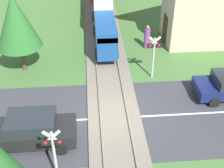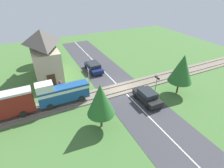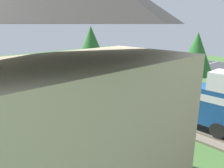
{
  "view_description": "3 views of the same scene",
  "coord_description": "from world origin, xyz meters",
  "px_view_note": "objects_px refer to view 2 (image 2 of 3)",
  "views": [
    {
      "loc": [
        -1.14,
        -12.53,
        10.9
      ],
      "look_at": [
        0.0,
        1.47,
        1.2
      ],
      "focal_mm": 50.0,
      "sensor_mm": 36.0,
      "label": 1
    },
    {
      "loc": [
        -18.11,
        10.29,
        13.24
      ],
      "look_at": [
        0.0,
        1.47,
        1.2
      ],
      "focal_mm": 28.0,
      "sensor_mm": 36.0,
      "label": 2
    },
    {
      "loc": [
        11.13,
        13.26,
        5.66
      ],
      "look_at": [
        0.0,
        1.47,
        1.2
      ],
      "focal_mm": 35.0,
      "sensor_mm": 36.0,
      "label": 3
    }
  ],
  "objects_px": {
    "train": "(25,100)",
    "car_near_crossing": "(147,96)",
    "station_building": "(45,55)",
    "pedestrian_by_station": "(61,86)",
    "crossing_signal_east_approach": "(89,75)",
    "car_far_side": "(94,67)",
    "crossing_signal_west_approach": "(157,80)"
  },
  "relations": [
    {
      "from": "crossing_signal_west_approach",
      "to": "car_far_side",
      "type": "bearing_deg",
      "value": 28.03
    },
    {
      "from": "train",
      "to": "car_far_side",
      "type": "xyz_separation_m",
      "value": [
        7.07,
        -10.64,
        -1.1
      ]
    },
    {
      "from": "car_near_crossing",
      "to": "station_building",
      "type": "xyz_separation_m",
      "value": [
        12.24,
        10.05,
        2.81
      ]
    },
    {
      "from": "station_building",
      "to": "pedestrian_by_station",
      "type": "bearing_deg",
      "value": -170.45
    },
    {
      "from": "pedestrian_by_station",
      "to": "crossing_signal_west_approach",
      "type": "bearing_deg",
      "value": -116.68
    },
    {
      "from": "car_far_side",
      "to": "crossing_signal_west_approach",
      "type": "xyz_separation_m",
      "value": [
        -9.8,
        -5.21,
        1.08
      ]
    },
    {
      "from": "car_far_side",
      "to": "crossing_signal_east_approach",
      "type": "height_order",
      "value": "crossing_signal_east_approach"
    },
    {
      "from": "crossing_signal_west_approach",
      "to": "crossing_signal_east_approach",
      "type": "xyz_separation_m",
      "value": [
        5.45,
        7.55,
        0.0
      ]
    },
    {
      "from": "car_near_crossing",
      "to": "pedestrian_by_station",
      "type": "distance_m",
      "value": 11.58
    },
    {
      "from": "crossing_signal_east_approach",
      "to": "pedestrian_by_station",
      "type": "xyz_separation_m",
      "value": [
        0.34,
        3.96,
        -1.04
      ]
    },
    {
      "from": "car_near_crossing",
      "to": "crossing_signal_east_approach",
      "type": "distance_m",
      "value": 8.57
    },
    {
      "from": "car_near_crossing",
      "to": "crossing_signal_west_approach",
      "type": "height_order",
      "value": "crossing_signal_west_approach"
    },
    {
      "from": "train",
      "to": "car_near_crossing",
      "type": "distance_m",
      "value": 14.14
    },
    {
      "from": "train",
      "to": "crossing_signal_east_approach",
      "type": "bearing_deg",
      "value": -71.84
    },
    {
      "from": "car_near_crossing",
      "to": "car_far_side",
      "type": "bearing_deg",
      "value": 14.59
    },
    {
      "from": "car_far_side",
      "to": "crossing_signal_east_approach",
      "type": "bearing_deg",
      "value": 151.76
    },
    {
      "from": "crossing_signal_east_approach",
      "to": "pedestrian_by_station",
      "type": "height_order",
      "value": "crossing_signal_east_approach"
    },
    {
      "from": "car_near_crossing",
      "to": "station_building",
      "type": "height_order",
      "value": "station_building"
    },
    {
      "from": "train",
      "to": "crossing_signal_west_approach",
      "type": "xyz_separation_m",
      "value": [
        -2.72,
        -15.85,
        -0.03
      ]
    },
    {
      "from": "train",
      "to": "car_far_side",
      "type": "height_order",
      "value": "train"
    },
    {
      "from": "car_near_crossing",
      "to": "crossing_signal_west_approach",
      "type": "xyz_separation_m",
      "value": [
        1.27,
        -2.33,
        1.02
      ]
    },
    {
      "from": "car_far_side",
      "to": "pedestrian_by_station",
      "type": "height_order",
      "value": "pedestrian_by_station"
    },
    {
      "from": "crossing_signal_west_approach",
      "to": "station_building",
      "type": "xyz_separation_m",
      "value": [
        10.97,
        12.38,
        1.79
      ]
    },
    {
      "from": "car_far_side",
      "to": "crossing_signal_west_approach",
      "type": "bearing_deg",
      "value": -151.97
    },
    {
      "from": "pedestrian_by_station",
      "to": "crossing_signal_east_approach",
      "type": "bearing_deg",
      "value": -94.86
    },
    {
      "from": "car_near_crossing",
      "to": "station_building",
      "type": "distance_m",
      "value": 16.08
    },
    {
      "from": "train",
      "to": "station_building",
      "type": "xyz_separation_m",
      "value": [
        8.24,
        -3.47,
        1.76
      ]
    },
    {
      "from": "crossing_signal_east_approach",
      "to": "pedestrian_by_station",
      "type": "bearing_deg",
      "value": 85.14
    },
    {
      "from": "train",
      "to": "crossing_signal_west_approach",
      "type": "distance_m",
      "value": 16.09
    },
    {
      "from": "train",
      "to": "station_building",
      "type": "bearing_deg",
      "value": -22.83
    },
    {
      "from": "train",
      "to": "car_far_side",
      "type": "relative_size",
      "value": 3.07
    },
    {
      "from": "car_far_side",
      "to": "crossing_signal_west_approach",
      "type": "relative_size",
      "value": 1.6
    }
  ]
}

